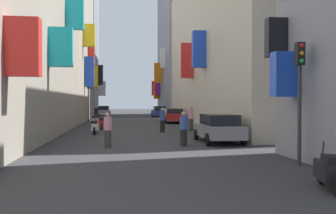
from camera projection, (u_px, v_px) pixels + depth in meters
name	position (u px, v px, depth m)	size (l,w,h in m)	color
ground_plane	(135.00, 125.00, 32.67)	(140.00, 140.00, 0.00)	#2D2D30
building_left_mid_b	(60.00, 23.00, 39.95)	(7.37, 18.06, 21.61)	#9E9384
building_left_far	(77.00, 50.00, 55.50)	(7.16, 11.63, 19.94)	gray
building_right_mid_b	(228.00, 43.00, 31.72)	(7.09, 28.15, 14.40)	#BCB29E
building_right_far	(182.00, 48.00, 55.35)	(7.25, 16.03, 20.71)	gray
parked_car_grey	(219.00, 128.00, 18.57)	(1.93, 4.17, 1.45)	slate
parked_car_silver	(104.00, 110.00, 55.89)	(1.99, 4.23, 1.44)	#B7B7BC
parked_car_red	(173.00, 115.00, 35.98)	(1.95, 4.42, 1.41)	#B21E1E
parked_car_blue	(159.00, 111.00, 50.91)	(1.93, 4.29, 1.46)	navy
scooter_red	(101.00, 123.00, 27.52)	(0.50, 1.79, 1.13)	red
scooter_silver	(94.00, 121.00, 30.82)	(0.69, 1.94, 1.13)	#ADADB2
scooter_blue	(152.00, 114.00, 46.99)	(0.54, 1.89, 1.13)	#2D4CAD
scooter_white	(95.00, 127.00, 23.48)	(0.44, 1.77, 1.13)	silver
scooter_black	(329.00, 171.00, 8.56)	(0.70, 1.73, 1.13)	black
pedestrian_crossing	(96.00, 114.00, 36.90)	(0.53, 0.53, 1.67)	#3C3C3C
pedestrian_near_left	(162.00, 120.00, 24.68)	(0.52, 0.52, 1.68)	black
pedestrian_near_right	(184.00, 129.00, 17.13)	(0.52, 0.52, 1.63)	black
pedestrian_mid_street	(108.00, 130.00, 16.74)	(0.54, 0.54, 1.60)	#393939
pedestrian_far_away	(191.00, 118.00, 26.07)	(0.54, 0.54, 1.77)	#313131
traffic_light_near_corner	(300.00, 81.00, 11.87)	(0.26, 0.34, 4.04)	#2D2D2D
traffic_light_far_corner	(88.00, 94.00, 37.41)	(0.26, 0.34, 4.19)	#2D2D2D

